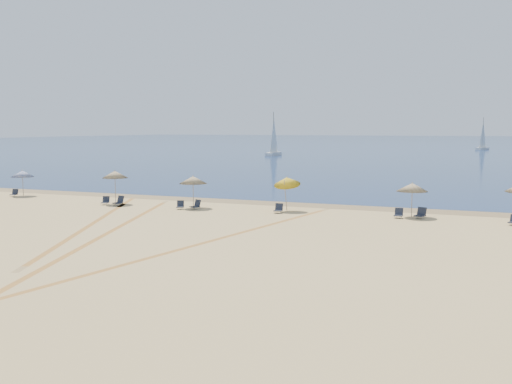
# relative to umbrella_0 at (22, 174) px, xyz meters

# --- Properties ---
(ground) EXTENTS (160.00, 160.00, 0.00)m
(ground) POSITION_rel_umbrella_0_xyz_m (22.02, -20.52, -1.94)
(ground) COLOR tan
(ground) RESTS_ON ground
(ocean) EXTENTS (500.00, 500.00, 0.00)m
(ocean) POSITION_rel_umbrella_0_xyz_m (22.02, 204.48, -1.93)
(ocean) COLOR #0C2151
(ocean) RESTS_ON ground
(wet_sand) EXTENTS (500.00, 500.00, 0.00)m
(wet_sand) POSITION_rel_umbrella_0_xyz_m (22.02, 3.48, -1.93)
(wet_sand) COLOR olive
(wet_sand) RESTS_ON ground
(umbrella_0) EXTENTS (1.98, 1.98, 2.28)m
(umbrella_0) POSITION_rel_umbrella_0_xyz_m (0.00, 0.00, 0.00)
(umbrella_0) COLOR gray
(umbrella_0) RESTS_ON ground
(umbrella_1) EXTENTS (2.01, 2.01, 2.66)m
(umbrella_1) POSITION_rel_umbrella_0_xyz_m (10.64, -1.54, 0.38)
(umbrella_1) COLOR gray
(umbrella_1) RESTS_ON ground
(umbrella_2) EXTENTS (2.07, 2.07, 2.43)m
(umbrella_2) POSITION_rel_umbrella_0_xyz_m (17.33, -1.31, 0.15)
(umbrella_2) COLOR gray
(umbrella_2) RESTS_ON ground
(umbrella_3) EXTENTS (1.90, 1.98, 2.68)m
(umbrella_3) POSITION_rel_umbrella_0_xyz_m (24.29, -0.28, 0.21)
(umbrella_3) COLOR gray
(umbrella_3) RESTS_ON ground
(umbrella_4) EXTENTS (2.10, 2.10, 2.34)m
(umbrella_4) POSITION_rel_umbrella_0_xyz_m (32.92, 0.09, 0.06)
(umbrella_4) COLOR gray
(umbrella_4) RESTS_ON ground
(chair_0) EXTENTS (0.65, 0.72, 0.62)m
(chair_0) POSITION_rel_umbrella_0_xyz_m (-0.54, -0.46, -1.66)
(chair_0) COLOR black
(chair_0) RESTS_ON ground
(chair_1) EXTENTS (0.70, 0.76, 0.64)m
(chair_1) POSITION_rel_umbrella_0_xyz_m (10.12, -2.11, -1.66)
(chair_1) COLOR black
(chair_1) RESTS_ON ground
(chair_2) EXTENTS (0.78, 0.85, 0.74)m
(chair_2) POSITION_rel_umbrella_0_xyz_m (11.41, -2.19, -1.61)
(chair_2) COLOR black
(chair_2) RESTS_ON ground
(chair_3) EXTENTS (0.70, 0.75, 0.62)m
(chair_3) POSITION_rel_umbrella_0_xyz_m (16.72, -2.18, -1.67)
(chair_3) COLOR black
(chair_3) RESTS_ON ground
(chair_4) EXTENTS (0.79, 0.84, 0.69)m
(chair_4) POSITION_rel_umbrella_0_xyz_m (17.82, -1.80, -1.63)
(chair_4) COLOR black
(chair_4) RESTS_ON ground
(chair_5) EXTENTS (0.59, 0.68, 0.66)m
(chair_5) POSITION_rel_umbrella_0_xyz_m (24.05, -1.39, -1.65)
(chair_5) COLOR black
(chair_5) RESTS_ON ground
(chair_6) EXTENTS (0.55, 0.64, 0.65)m
(chair_6) POSITION_rel_umbrella_0_xyz_m (32.18, -0.63, -1.65)
(chair_6) COLOR black
(chair_6) RESTS_ON ground
(chair_7) EXTENTS (0.80, 0.87, 0.73)m
(chair_7) POSITION_rel_umbrella_0_xyz_m (33.56, -0.32, -1.62)
(chair_7) COLOR black
(chair_7) RESTS_ON ground
(sailboat_0) EXTENTS (3.57, 5.96, 8.68)m
(sailboat_0) POSITION_rel_umbrella_0_xyz_m (37.08, 128.38, 0.69)
(sailboat_0) COLOR white
(sailboat_0) RESTS_ON ocean
(sailboat_2) EXTENTS (1.62, 6.24, 9.29)m
(sailboat_2) POSITION_rel_umbrella_0_xyz_m (-4.49, 77.48, 0.87)
(sailboat_2) COLOR white
(sailboat_2) RESTS_ON ocean
(tire_tracks) EXTENTS (45.15, 41.51, 0.00)m
(tire_tracks) POSITION_rel_umbrella_0_xyz_m (18.54, -10.86, -1.94)
(tire_tracks) COLOR tan
(tire_tracks) RESTS_ON ground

